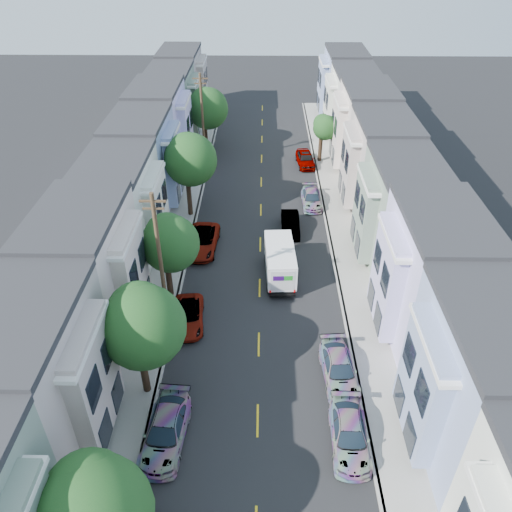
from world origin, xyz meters
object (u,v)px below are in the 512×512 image
at_px(tree_b, 141,327).
at_px(parked_right_d, 305,159).
at_px(parked_left_c, 188,316).
at_px(parked_right_a, 349,435).
at_px(tree_c, 169,244).
at_px(tree_e, 207,109).
at_px(parked_right_b, 339,369).
at_px(tree_far_r, 324,128).
at_px(parked_right_c, 311,199).
at_px(utility_pole_far, 203,121).
at_px(parked_left_b, 166,431).
at_px(tree_d, 189,160).
at_px(lead_sedan, 290,224).
at_px(fedex_truck, 280,261).
at_px(parked_left_d, 202,241).
at_px(utility_pole_near, 161,263).

xyz_separation_m(tree_b, parked_right_d, (11.20, 32.35, -4.39)).
relative_size(parked_left_c, parked_right_a, 0.97).
height_order(tree_c, parked_right_d, tree_c).
height_order(tree_e, parked_right_b, tree_e).
distance_m(tree_far_r, parked_right_c, 10.88).
bearing_deg(utility_pole_far, parked_left_b, -87.73).
height_order(tree_c, tree_d, tree_d).
distance_m(lead_sedan, parked_right_b, 17.12).
xyz_separation_m(fedex_truck, parked_left_d, (-6.44, 3.78, -0.74)).
bearing_deg(parked_right_b, fedex_truck, 103.85).
distance_m(parked_left_b, parked_left_c, 9.31).
height_order(utility_pole_far, parked_right_a, utility_pole_far).
bearing_deg(fedex_truck, parked_right_b, -74.59).
bearing_deg(tree_c, parked_right_a, -47.84).
distance_m(tree_c, parked_right_b, 14.16).
distance_m(parked_left_c, parked_right_c, 19.79).
bearing_deg(parked_left_b, tree_far_r, 76.22).
relative_size(tree_d, parked_left_c, 1.75).
xyz_separation_m(tree_e, parked_right_c, (11.20, -13.27, -4.37)).
distance_m(tree_d, parked_right_a, 27.20).
relative_size(tree_b, tree_e, 1.02).
xyz_separation_m(tree_b, parked_right_a, (11.20, -3.38, -4.45)).
bearing_deg(parked_right_a, fedex_truck, 103.85).
bearing_deg(tree_d, tree_b, -90.00).
bearing_deg(lead_sedan, parked_left_c, -122.33).
distance_m(tree_b, parked_left_c, 7.62).
bearing_deg(utility_pole_near, parked_right_d, 66.98).
xyz_separation_m(parked_left_b, parked_left_d, (0.00, 18.60, 0.00)).
relative_size(tree_far_r, parked_right_c, 1.23).
bearing_deg(tree_c, tree_e, 90.00).
bearing_deg(tree_b, parked_left_d, 84.75).
bearing_deg(tree_e, parked_left_d, -86.21).
bearing_deg(parked_right_d, parked_right_c, -94.99).
xyz_separation_m(fedex_truck, parked_left_c, (-6.44, -5.52, -0.87)).
xyz_separation_m(utility_pole_near, fedex_truck, (7.84, 5.50, -3.65)).
bearing_deg(parked_right_c, parked_left_b, -111.53).
xyz_separation_m(tree_c, parked_right_d, (11.20, 23.36, -3.84)).
distance_m(utility_pole_near, parked_left_c, 4.73).
bearing_deg(utility_pole_near, tree_c, 90.05).
height_order(tree_b, tree_d, tree_d).
xyz_separation_m(tree_e, parked_left_d, (1.40, -21.17, -4.27)).
distance_m(tree_far_r, parked_left_d, 21.82).
height_order(tree_e, parked_left_d, tree_e).
distance_m(parked_right_a, parked_right_c, 26.55).
relative_size(lead_sedan, parked_right_a, 0.92).
distance_m(tree_d, utility_pole_far, 11.07).
bearing_deg(parked_right_d, tree_d, -139.43).
xyz_separation_m(parked_left_d, parked_right_b, (9.80, -14.01, -0.06)).
bearing_deg(fedex_truck, parked_left_d, 146.84).
xyz_separation_m(tree_c, tree_far_r, (13.19, 24.35, -0.65)).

